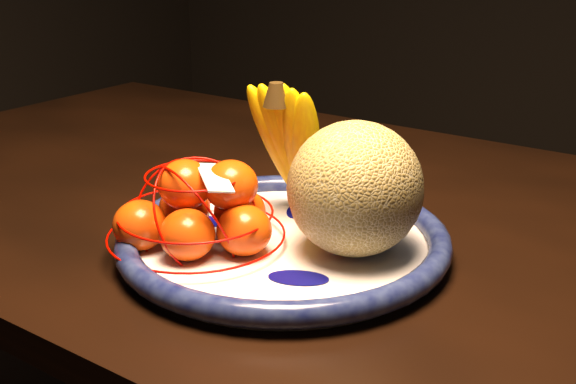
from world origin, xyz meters
The scene contains 6 objects.
dining_table centered at (-0.02, -0.06, 0.63)m, with size 1.47×0.94×0.71m.
fruit_bowl centered at (0.11, -0.22, 0.72)m, with size 0.38×0.38×0.03m.
cantaloupe centered at (0.19, -0.21, 0.80)m, with size 0.15×0.15×0.15m, color olive.
banana_bunch centered at (0.07, -0.14, 0.82)m, with size 0.12×0.11×0.18m.
mandarin_bag centered at (0.04, -0.28, 0.76)m, with size 0.25×0.25×0.13m.
price_tag centered at (0.06, -0.29, 0.81)m, with size 0.07×0.03×0.00m, color white.
Camera 1 is at (0.50, -0.86, 1.06)m, focal length 45.00 mm.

